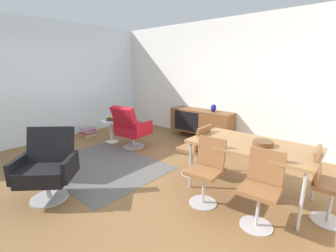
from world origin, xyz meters
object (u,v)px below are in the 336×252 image
Objects in this scene: dining_table at (252,147)px; armchair_black_shell at (47,165)px; sideboard at (201,121)px; dining_chair_front_right at (262,186)px; dining_chair_near_window at (196,148)px; dining_chair_front_left at (206,169)px; magazine_stack at (88,132)px; wooden_bowl_on_table at (263,143)px; fruit_bowl at (111,119)px; vase_cobalt at (213,108)px; side_table_round at (111,129)px; dining_chair_far_end at (328,183)px; lounge_chair_red at (131,127)px.

armchair_black_shell reaches higher than dining_table.
dining_chair_front_right reaches higher than sideboard.
sideboard is 1.87× the size of dining_chair_front_right.
dining_chair_front_left is (0.53, -0.56, 0.00)m from dining_chair_near_window.
dining_chair_front_left is at bearing -122.35° from dining_table.
magazine_stack is (-3.96, 0.66, -0.38)m from dining_chair_front_left.
fruit_bowl is (-3.55, 0.15, -0.21)m from wooden_bowl_on_table.
magazine_stack is (-3.42, 0.10, -0.38)m from dining_chair_near_window.
dining_chair_near_window is (0.71, -1.78, -0.34)m from vase_cobalt.
sideboard is at bearing 134.22° from dining_chair_front_right.
magazine_stack is (-4.44, 0.07, -0.68)m from wooden_bowl_on_table.
dining_chair_near_window is at bearing 155.60° from dining_chair_front_right.
armchair_black_shell is 1.82× the size of side_table_round.
dining_chair_near_window is 2.54m from side_table_round.
dining_chair_far_end is 0.78m from dining_chair_front_right.
lounge_chair_red reaches higher than dining_chair_front_left.
lounge_chair_red is (-2.39, 0.77, -0.00)m from dining_chair_front_left.
dining_chair_far_end is 0.90× the size of armchair_black_shell.
fruit_bowl is (-1.81, -1.60, -0.25)m from vase_cobalt.
dining_chair_front_right is at bearing -14.08° from lounge_chair_red.
wooden_bowl_on_table is 1.30× the size of fruit_bowl.
armchair_black_shell reaches higher than side_table_round.
dining_chair_far_end is 1.65× the size of side_table_round.
dining_chair_far_end is 4.31m from fruit_bowl.
dining_chair_far_end is at bearing 45.74° from dining_chair_front_right.
vase_cobalt reaches higher than dining_chair_far_end.
dining_chair_front_right is (0.35, -0.56, -0.23)m from dining_table.
side_table_round is (-3.06, 0.74, -0.15)m from dining_chair_front_left.
dining_table is 1.87× the size of dining_chair_front_left.
lounge_chair_red is 2.32× the size of magazine_stack.
wooden_bowl_on_table is 0.82m from dining_chair_front_left.
fruit_bowl is at bearing 177.53° from wooden_bowl_on_table.
sideboard is 3.33m from dining_chair_far_end.
sideboard is 1.69× the size of armchair_black_shell.
vase_cobalt is at bearing 134.75° from wooden_bowl_on_table.
magazine_stack is at bearing 178.69° from dining_table.
wooden_bowl_on_table reaches higher than fruit_bowl.
vase_cobalt is at bearing 144.46° from dining_chair_far_end.
dining_table is at bearing 41.82° from armchair_black_shell.
sideboard is 9.02× the size of vase_cobalt.
sideboard is at bearing 46.99° from side_table_round.
vase_cobalt is 0.21× the size of dining_chair_front_right.
dining_chair_front_right is (2.27, -2.33, 0.03)m from sideboard.
dining_chair_far_end is at bearing -2.43° from fruit_bowl.
lounge_chair_red is (-1.85, 0.21, -0.00)m from dining_chair_near_window.
dining_chair_near_window is (-1.78, 0.00, 0.00)m from dining_chair_far_end.
armchair_black_shell is (-2.05, -1.84, -0.23)m from dining_table.
magazine_stack is at bearing 179.09° from wooden_bowl_on_table.
fruit_bowl is (-3.06, 0.74, 0.09)m from dining_chair_front_left.
fruit_bowl is (-3.76, 0.74, 0.09)m from dining_chair_front_right.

